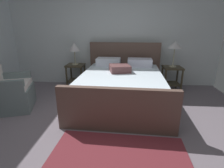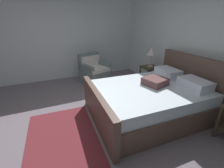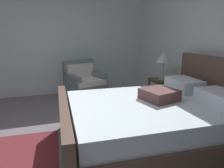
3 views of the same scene
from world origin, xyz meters
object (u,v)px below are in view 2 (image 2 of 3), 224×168
(table_lamp_left, at_px, (152,52))
(armchair, at_px, (94,72))
(nightstand_left, at_px, (149,73))
(bed, at_px, (151,99))

(table_lamp_left, distance_m, armchair, 1.79)
(nightstand_left, xyz_separation_m, table_lamp_left, (-0.00, 0.00, 0.62))
(nightstand_left, distance_m, table_lamp_left, 0.62)
(table_lamp_left, bearing_deg, bed, -35.64)
(bed, height_order, armchair, bed)
(bed, relative_size, nightstand_left, 3.86)
(nightstand_left, xyz_separation_m, armchair, (-0.92, -1.38, -0.06))
(bed, bearing_deg, armchair, -166.30)
(bed, relative_size, table_lamp_left, 4.24)
(nightstand_left, height_order, armchair, armchair)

